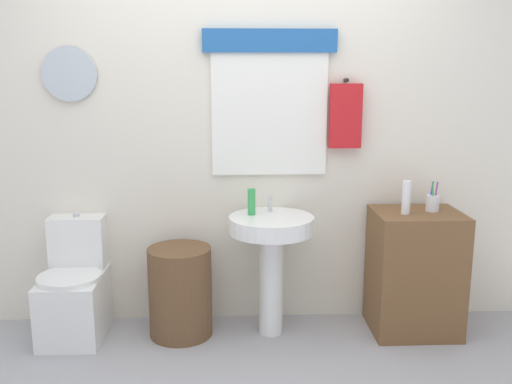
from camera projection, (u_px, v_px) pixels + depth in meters
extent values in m
cube|color=silver|center=(241.00, 123.00, 3.57)|extent=(4.40, 0.10, 2.60)
cube|color=white|center=(269.00, 114.00, 3.50)|extent=(0.72, 0.03, 0.77)
cube|color=#235BA3|center=(270.00, 41.00, 3.39)|extent=(0.82, 0.04, 0.14)
cylinder|color=silver|center=(69.00, 74.00, 3.39)|extent=(0.33, 0.03, 0.33)
cylinder|color=black|center=(346.00, 80.00, 3.46)|extent=(0.02, 0.06, 0.02)
cube|color=red|center=(346.00, 116.00, 3.49)|extent=(0.20, 0.05, 0.40)
cube|color=white|center=(75.00, 306.00, 3.46)|extent=(0.36, 0.50, 0.39)
cylinder|color=white|center=(70.00, 278.00, 3.36)|extent=(0.38, 0.38, 0.03)
cube|color=white|center=(78.00, 242.00, 3.55)|extent=(0.34, 0.18, 0.34)
cylinder|color=silver|center=(76.00, 215.00, 3.51)|extent=(0.04, 0.04, 0.02)
cylinder|color=brown|center=(180.00, 292.00, 3.47)|extent=(0.39, 0.39, 0.56)
cylinder|color=white|center=(271.00, 283.00, 3.48)|extent=(0.15, 0.15, 0.66)
cylinder|color=white|center=(271.00, 224.00, 3.41)|extent=(0.52, 0.52, 0.10)
cylinder|color=silver|center=(270.00, 204.00, 3.50)|extent=(0.03, 0.03, 0.10)
cube|color=brown|center=(415.00, 272.00, 3.51)|extent=(0.53, 0.44, 0.78)
cylinder|color=green|center=(251.00, 202.00, 3.42)|extent=(0.05, 0.05, 0.16)
cylinder|color=white|center=(406.00, 197.00, 3.36)|extent=(0.05, 0.05, 0.21)
cylinder|color=silver|center=(433.00, 203.00, 3.44)|extent=(0.08, 0.08, 0.10)
cylinder|color=purple|center=(435.00, 196.00, 3.44)|extent=(0.02, 0.03, 0.18)
cylinder|color=blue|center=(431.00, 196.00, 3.45)|extent=(0.04, 0.02, 0.18)
cylinder|color=green|center=(433.00, 197.00, 3.42)|extent=(0.02, 0.02, 0.18)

